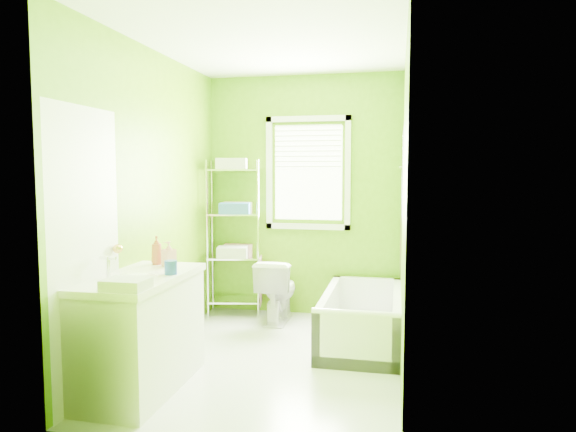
% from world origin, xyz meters
% --- Properties ---
extents(ground, '(2.90, 2.90, 0.00)m').
position_xyz_m(ground, '(0.00, 0.00, 0.00)').
color(ground, silver).
rests_on(ground, ground).
extents(room_envelope, '(2.14, 2.94, 2.62)m').
position_xyz_m(room_envelope, '(0.00, 0.00, 1.55)').
color(room_envelope, '#5B9207').
rests_on(room_envelope, ground).
extents(window, '(0.92, 0.05, 1.22)m').
position_xyz_m(window, '(0.05, 1.42, 1.61)').
color(window, white).
rests_on(window, ground).
extents(door, '(0.09, 0.80, 2.00)m').
position_xyz_m(door, '(-1.04, -1.00, 1.00)').
color(door, white).
rests_on(door, ground).
extents(right_wall_decor, '(0.04, 1.48, 1.17)m').
position_xyz_m(right_wall_decor, '(1.04, -0.02, 1.32)').
color(right_wall_decor, '#3D071B').
rests_on(right_wall_decor, ground).
extents(bathtub, '(0.70, 1.50, 0.48)m').
position_xyz_m(bathtub, '(0.70, 0.59, 0.15)').
color(bathtub, white).
rests_on(bathtub, ground).
extents(toilet, '(0.37, 0.65, 0.66)m').
position_xyz_m(toilet, '(-0.21, 1.08, 0.33)').
color(toilet, white).
rests_on(toilet, ground).
extents(vanity, '(0.57, 1.10, 1.06)m').
position_xyz_m(vanity, '(-0.78, -0.77, 0.44)').
color(vanity, silver).
rests_on(vanity, ground).
extents(wire_shelf_unit, '(0.63, 0.51, 1.71)m').
position_xyz_m(wire_shelf_unit, '(-0.72, 1.27, 1.05)').
color(wire_shelf_unit, silver).
rests_on(wire_shelf_unit, ground).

